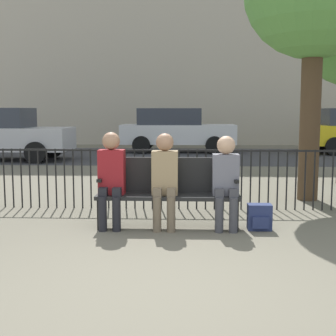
# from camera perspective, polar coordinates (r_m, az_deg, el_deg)

# --- Properties ---
(ground_plane) EXTENTS (80.00, 80.00, 0.00)m
(ground_plane) POSITION_cam_1_polar(r_m,az_deg,el_deg) (4.28, -1.30, -14.25)
(ground_plane) COLOR #605B4C
(park_bench) EXTENTS (1.89, 0.45, 0.92)m
(park_bench) POSITION_cam_1_polar(r_m,az_deg,el_deg) (6.26, 0.03, -2.65)
(park_bench) COLOR black
(park_bench) RESTS_ON ground
(seated_person_0) EXTENTS (0.34, 0.39, 1.27)m
(seated_person_0) POSITION_cam_1_polar(r_m,az_deg,el_deg) (6.18, -6.93, -0.76)
(seated_person_0) COLOR black
(seated_person_0) RESTS_ON ground
(seated_person_1) EXTENTS (0.34, 0.39, 1.26)m
(seated_person_1) POSITION_cam_1_polar(r_m,az_deg,el_deg) (6.10, -0.40, -0.88)
(seated_person_1) COLOR brown
(seated_person_1) RESTS_ON ground
(seated_person_2) EXTENTS (0.34, 0.39, 1.22)m
(seated_person_2) POSITION_cam_1_polar(r_m,az_deg,el_deg) (6.11, 7.06, -1.03)
(seated_person_2) COLOR #3D3D42
(seated_person_2) RESTS_ON ground
(backpack) EXTENTS (0.31, 0.23, 0.34)m
(backpack) POSITION_cam_1_polar(r_m,az_deg,el_deg) (6.24, 11.09, -5.92)
(backpack) COLOR navy
(backpack) RESTS_ON ground
(fence_railing) EXTENTS (9.01, 0.03, 0.95)m
(fence_railing) POSITION_cam_1_polar(r_m,az_deg,el_deg) (7.34, 0.29, -0.72)
(fence_railing) COLOR black
(fence_railing) RESTS_ON ground
(street_surface) EXTENTS (24.00, 6.00, 0.01)m
(street_surface) POSITION_cam_1_polar(r_m,az_deg,el_deg) (16.05, 1.58, 1.53)
(street_surface) COLOR #333335
(street_surface) RESTS_ON ground
(parked_car_0) EXTENTS (4.20, 1.94, 1.62)m
(parked_car_0) POSITION_cam_1_polar(r_m,az_deg,el_deg) (17.44, 0.96, 4.74)
(parked_car_0) COLOR silver
(parked_car_0) RESTS_ON ground
(parked_car_1) EXTENTS (4.20, 1.94, 1.62)m
(parked_car_1) POSITION_cam_1_polar(r_m,az_deg,el_deg) (15.45, -19.82, 4.02)
(parked_car_1) COLOR #B7B7BC
(parked_car_1) RESTS_ON ground
(building_facade) EXTENTS (20.00, 6.00, 12.97)m
(building_facade) POSITION_cam_1_polar(r_m,az_deg,el_deg) (24.48, 1.97, 18.69)
(building_facade) COLOR #B2A893
(building_facade) RESTS_ON ground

